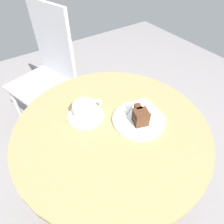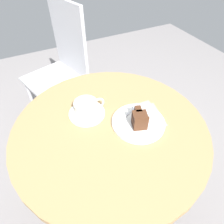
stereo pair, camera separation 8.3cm
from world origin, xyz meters
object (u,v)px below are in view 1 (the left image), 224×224
saucer (86,116)px  coffee_cup (85,109)px  cafe_chair (48,66)px  teaspoon (83,123)px  cake_plate (139,120)px  cake_slice (140,116)px  fork (130,109)px  napkin (143,112)px

saucer → coffee_cup: 0.03m
cafe_chair → teaspoon: bearing=-25.5°
teaspoon → cake_plate: (0.21, -0.11, -0.01)m
coffee_cup → teaspoon: coffee_cup is taller
coffee_cup → cake_slice: bearing=-46.1°
coffee_cup → fork: bearing=-25.7°
coffee_cup → cafe_chair: cafe_chair is taller
napkin → coffee_cup: bearing=150.1°
cake_slice → fork: cake_slice is taller
napkin → fork: bearing=135.3°
coffee_cup → teaspoon: 0.06m
teaspoon → cafe_chair: bearing=-79.4°
coffee_cup → cake_slice: (0.16, -0.17, 0.01)m
teaspoon → saucer: bearing=-116.1°
saucer → napkin: (0.22, -0.12, -0.00)m
saucer → teaspoon: (-0.03, -0.03, 0.01)m
cake_slice → cafe_chair: 0.89m
saucer → coffee_cup: coffee_cup is taller
cake_plate → cake_slice: cake_slice is taller
saucer → cafe_chair: cafe_chair is taller
cafe_chair → napkin: bearing=-7.2°
napkin → cafe_chair: cafe_chair is taller
saucer → cake_slice: cake_slice is taller
fork → saucer: bearing=132.4°
teaspoon → napkin: teaspoon is taller
coffee_cup → fork: coffee_cup is taller
saucer → teaspoon: teaspoon is taller
saucer → cake_plate: bearing=-40.5°
fork → napkin: (0.04, -0.04, -0.01)m
coffee_cup → napkin: bearing=-29.9°
saucer → coffee_cup: bearing=61.4°
cafe_chair → cake_slice: bearing=-11.2°
cake_plate → teaspoon: bearing=151.5°
teaspoon → cake_plate: size_ratio=0.43×
cake_plate → fork: size_ratio=1.66×
cake_slice → napkin: cake_slice is taller
teaspoon → cafe_chair: (0.10, 0.74, -0.14)m
cake_plate → napkin: cake_plate is taller
cake_slice → cafe_chair: bearing=96.3°
coffee_cup → fork: 0.20m
fork → teaspoon: bearing=144.4°
saucer → teaspoon: size_ratio=1.66×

